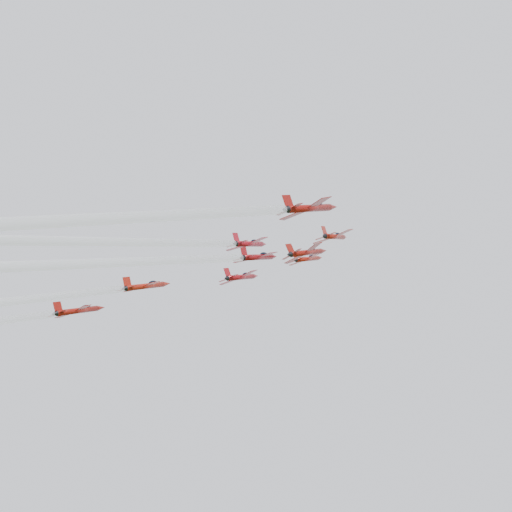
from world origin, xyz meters
The scene contains 7 objects.
jet_lead centered at (-2.26, 23.69, 146.95)m, with size 9.05×11.86×6.63m.
jet_row2_left centered at (-13.78, 13.47, 141.85)m, with size 10.26×13.44×7.51m.
jet_row2_center centered at (3.16, 15.65, 142.95)m, with size 10.64×13.93×7.79m.
jet_row2_right centered at (13.82, 10.57, 140.39)m, with size 9.13×11.95×6.68m.
jet_center centered at (2.24, -43.26, 113.42)m, with size 10.04×97.86×49.80m.
jet_rear_right centered at (11.26, -49.49, 110.31)m, with size 8.39×81.82×41.64m.
jet_rear_farright centered at (28.25, -61.80, 104.15)m, with size 9.92×96.70×49.21m.
Camera 1 is at (79.96, -94.42, 63.65)m, focal length 50.00 mm.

